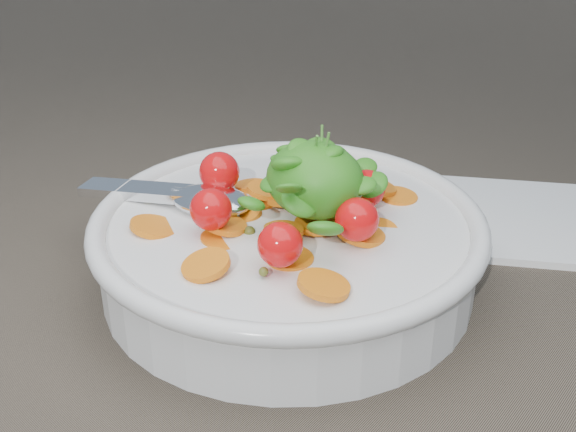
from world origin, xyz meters
The scene contains 3 objects.
ground centered at (0.00, 0.00, 0.00)m, with size 6.00×6.00×0.00m, color brown.
bowl centered at (-0.02, -0.01, 0.04)m, with size 0.32×0.30×0.13m.
napkin centered at (0.08, 0.20, 0.00)m, with size 0.18×0.16×0.01m, color white.
Camera 1 is at (0.28, -0.39, 0.31)m, focal length 45.00 mm.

